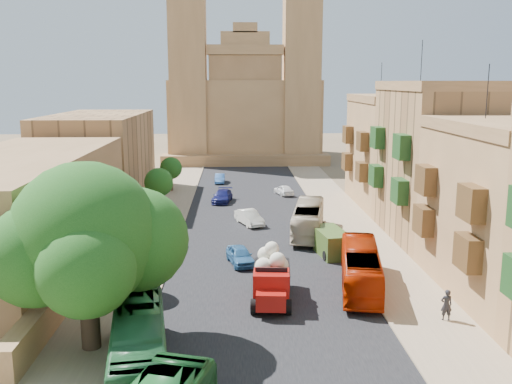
{
  "coord_description": "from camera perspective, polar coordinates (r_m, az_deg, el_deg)",
  "views": [
    {
      "loc": [
        -1.94,
        -24.15,
        13.71
      ],
      "look_at": [
        0.0,
        26.0,
        4.0
      ],
      "focal_mm": 40.0,
      "sensor_mm": 36.0,
      "label": 1
    }
  ],
  "objects": [
    {
      "name": "pedestrian_a",
      "position": [
        35.61,
        18.5,
        -10.66
      ],
      "size": [
        0.69,
        0.46,
        1.88
      ],
      "primitive_type": "imported",
      "rotation": [
        0.0,
        0.0,
        3.15
      ],
      "color": "black",
      "rests_on": "ground"
    },
    {
      "name": "road_surface",
      "position": [
        55.89,
        -0.16,
        -3.24
      ],
      "size": [
        14.0,
        140.0,
        0.01
      ],
      "primitive_type": "cube",
      "color": "black",
      "rests_on": "ground"
    },
    {
      "name": "bus_cream_east",
      "position": [
        52.02,
        5.25,
        -2.74
      ],
      "size": [
        4.29,
        10.61,
        2.88
      ],
      "primitive_type": "imported",
      "rotation": [
        0.0,
        0.0,
        2.96
      ],
      "color": "#C1AD91",
      "rests_on": "ground"
    },
    {
      "name": "street_tree_d",
      "position": [
        73.4,
        -8.5,
        2.36
      ],
      "size": [
        2.82,
        2.82,
        4.34
      ],
      "color": "#3C2B1E",
      "rests_on": "ground"
    },
    {
      "name": "west_wall",
      "position": [
        47.17,
        -15.13,
        -5.2
      ],
      "size": [
        1.0,
        40.0,
        1.8
      ],
      "primitive_type": "cube",
      "color": "#9B7046",
      "rests_on": "ground"
    },
    {
      "name": "ficus_tree",
      "position": [
        30.18,
        -16.52,
        -4.65
      ],
      "size": [
        9.86,
        9.08,
        9.86
      ],
      "color": "#3C2B1E",
      "rests_on": "ground"
    },
    {
      "name": "church",
      "position": [
        102.87,
        -1.15,
        8.61
      ],
      "size": [
        28.0,
        22.5,
        36.3
      ],
      "color": "#9B7046",
      "rests_on": "ground"
    },
    {
      "name": "kerb_east",
      "position": [
        56.56,
        6.96,
        -3.1
      ],
      "size": [
        0.25,
        140.0,
        0.12
      ],
      "primitive_type": "cube",
      "color": "#917A5F",
      "rests_on": "ground"
    },
    {
      "name": "ground",
      "position": [
        27.84,
        2.19,
        -18.56
      ],
      "size": [
        260.0,
        260.0,
        0.0
      ],
      "primitive_type": "plane",
      "color": "brown"
    },
    {
      "name": "sidewalk_west",
      "position": [
        56.37,
        -9.87,
        -3.29
      ],
      "size": [
        5.0,
        140.0,
        0.01
      ],
      "primitive_type": "cube",
      "color": "#917A5F",
      "rests_on": "ground"
    },
    {
      "name": "car_cream",
      "position": [
        53.38,
        5.29,
        -3.28
      ],
      "size": [
        2.25,
        4.64,
        1.27
      ],
      "primitive_type": "imported",
      "rotation": [
        0.0,
        0.0,
        3.11
      ],
      "color": "#FBE2B9",
      "rests_on": "ground"
    },
    {
      "name": "car_dkblue",
      "position": [
        66.13,
        -3.39,
        -0.42
      ],
      "size": [
        2.62,
        5.01,
        1.39
      ],
      "primitive_type": "imported",
      "rotation": [
        0.0,
        0.0,
        -0.15
      ],
      "color": "#121652",
      "rests_on": "ground"
    },
    {
      "name": "olive_pickup",
      "position": [
        46.6,
        7.46,
        -5.02
      ],
      "size": [
        2.83,
        5.06,
        1.98
      ],
      "color": "#3D5620",
      "rests_on": "ground"
    },
    {
      "name": "street_tree_a",
      "position": [
        38.43,
        -14.29,
        -4.84
      ],
      "size": [
        3.38,
        3.38,
        5.2
      ],
      "color": "#3C2B1E",
      "rests_on": "ground"
    },
    {
      "name": "red_truck",
      "position": [
        36.57,
        1.57,
        -8.43
      ],
      "size": [
        2.87,
        6.31,
        3.59
      ],
      "color": "#9D110C",
      "rests_on": "ground"
    },
    {
      "name": "kerb_west",
      "position": [
        56.08,
        -7.34,
        -3.23
      ],
      "size": [
        0.25,
        140.0,
        0.12
      ],
      "primitive_type": "cube",
      "color": "#917A5F",
      "rests_on": "ground"
    },
    {
      "name": "car_white_b",
      "position": [
        70.28,
        2.79,
        0.21
      ],
      "size": [
        2.49,
        3.95,
        1.25
      ],
      "primitive_type": "imported",
      "rotation": [
        0.0,
        0.0,
        3.44
      ],
      "color": "white",
      "rests_on": "ground"
    },
    {
      "name": "car_white_a",
      "position": [
        55.64,
        -0.67,
        -2.56
      ],
      "size": [
        2.98,
        4.58,
        1.43
      ],
      "primitive_type": "imported",
      "rotation": [
        0.0,
        0.0,
        0.37
      ],
      "color": "silver",
      "rests_on": "ground"
    },
    {
      "name": "bus_green_north",
      "position": [
        28.34,
        -11.64,
        -14.88
      ],
      "size": [
        4.04,
        10.79,
        2.93
      ],
      "primitive_type": "imported",
      "rotation": [
        0.0,
        0.0,
        0.15
      ],
      "color": "#236434",
      "rests_on": "ground"
    },
    {
      "name": "townhouse_d",
      "position": [
        66.07,
        13.54,
        4.08
      ],
      "size": [
        9.0,
        14.0,
        15.9
      ],
      "color": "#9B7046",
      "rests_on": "ground"
    },
    {
      "name": "townhouse_b",
      "position": [
        40.26,
        24.23,
        -1.57
      ],
      "size": [
        9.0,
        14.0,
        14.9
      ],
      "color": "#9B7046",
      "rests_on": "ground"
    },
    {
      "name": "sidewalk_east",
      "position": [
        57.02,
        9.44,
        -3.11
      ],
      "size": [
        5.0,
        140.0,
        0.01
      ],
      "primitive_type": "cube",
      "color": "#917A5F",
      "rests_on": "ground"
    },
    {
      "name": "street_tree_c",
      "position": [
        61.6,
        -9.7,
        0.94
      ],
      "size": [
        3.08,
        3.08,
        4.74
      ],
      "color": "#3C2B1E",
      "rests_on": "ground"
    },
    {
      "name": "street_tree_b",
      "position": [
        49.93,
        -11.46,
        -1.37
      ],
      "size": [
        3.15,
        3.15,
        4.85
      ],
      "color": "#3C2B1E",
      "rests_on": "ground"
    },
    {
      "name": "west_building_low",
      "position": [
        46.1,
        -22.56,
        -1.81
      ],
      "size": [
        10.0,
        28.0,
        8.4
      ],
      "primitive_type": "cube",
      "color": "olive",
      "rests_on": "ground"
    },
    {
      "name": "pedestrian_c",
      "position": [
        41.09,
        11.6,
        -7.46
      ],
      "size": [
        0.66,
        1.11,
        1.78
      ],
      "primitive_type": "imported",
      "rotation": [
        0.0,
        0.0,
        4.94
      ],
      "color": "#343439",
      "rests_on": "ground"
    },
    {
      "name": "townhouse_c",
      "position": [
        52.75,
        17.66,
        3.02
      ],
      "size": [
        9.0,
        14.0,
        17.4
      ],
      "color": "#A5774B",
      "rests_on": "ground"
    },
    {
      "name": "car_blue_b",
      "position": [
        78.76,
        -3.64,
        1.36
      ],
      "size": [
        1.36,
        3.75,
        1.23
      ],
      "primitive_type": "imported",
      "rotation": [
        0.0,
        0.0,
        -0.02
      ],
      "color": "#386DBD",
      "rests_on": "ground"
    },
    {
      "name": "bus_red_east",
      "position": [
        39.23,
        10.42,
        -7.5
      ],
      "size": [
        4.14,
        10.46,
        2.84
      ],
      "primitive_type": "imported",
      "rotation": [
        0.0,
        0.0,
        2.97
      ],
      "color": "#AE2002",
      "rests_on": "ground"
    },
    {
      "name": "car_blue_a",
      "position": [
        43.8,
        -1.59,
        -6.36
      ],
      "size": [
        2.5,
        4.27,
        1.37
      ],
      "primitive_type": "imported",
      "rotation": [
        0.0,
        0.0,
        0.24
      ],
      "color": "#2D6396",
      "rests_on": "ground"
    },
    {
      "name": "west_building_mid",
      "position": [
        70.56,
        -15.38,
        3.47
      ],
      "size": [
        10.0,
        22.0,
        10.0
      ],
      "primitive_type": "cube",
      "color": "#A5774B",
      "rests_on": "ground"
    }
  ]
}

